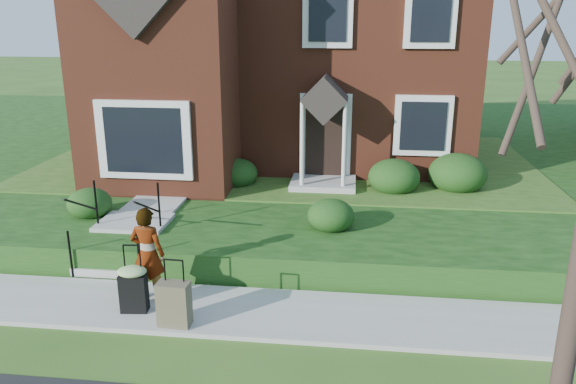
# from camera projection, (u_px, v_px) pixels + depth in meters

# --- Properties ---
(ground) EXTENTS (120.00, 120.00, 0.00)m
(ground) POSITION_uv_depth(u_px,v_px,m) (231.00, 313.00, 9.21)
(ground) COLOR #2D5119
(ground) RESTS_ON ground
(sidewalk) EXTENTS (60.00, 1.60, 0.08)m
(sidewalk) POSITION_uv_depth(u_px,v_px,m) (231.00, 311.00, 9.20)
(sidewalk) COLOR #9E9B93
(sidewalk) RESTS_ON ground
(terrace) EXTENTS (44.00, 20.00, 0.60)m
(terrace) POSITION_uv_depth(u_px,v_px,m) (415.00, 152.00, 19.02)
(terrace) COLOR #15360E
(terrace) RESTS_ON ground
(walkway) EXTENTS (1.20, 6.00, 0.06)m
(walkway) POSITION_uv_depth(u_px,v_px,m) (175.00, 185.00, 14.05)
(walkway) COLOR #9E9B93
(walkway) RESTS_ON terrace
(front_steps) EXTENTS (1.40, 2.02, 1.50)m
(front_steps) POSITION_uv_depth(u_px,v_px,m) (126.00, 238.00, 11.10)
(front_steps) COLOR #9E9B93
(front_steps) RESTS_ON ground
(foundation_shrubs) EXTENTS (10.22, 4.25, 0.99)m
(foundation_shrubs) POSITION_uv_depth(u_px,v_px,m) (300.00, 174.00, 13.54)
(foundation_shrubs) COLOR black
(foundation_shrubs) RESTS_ON terrace
(woman) EXTENTS (0.63, 0.45, 1.63)m
(woman) POSITION_uv_depth(u_px,v_px,m) (148.00, 254.00, 9.31)
(woman) COLOR #999999
(woman) RESTS_ON sidewalk
(suitcase_black) EXTENTS (0.51, 0.43, 1.14)m
(suitcase_black) POSITION_uv_depth(u_px,v_px,m) (133.00, 286.00, 9.01)
(suitcase_black) COLOR black
(suitcase_black) RESTS_ON sidewalk
(suitcase_olive) EXTENTS (0.51, 0.30, 1.07)m
(suitcase_olive) POSITION_uv_depth(u_px,v_px,m) (174.00, 304.00, 8.62)
(suitcase_olive) COLOR brown
(suitcase_olive) RESTS_ON sidewalk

